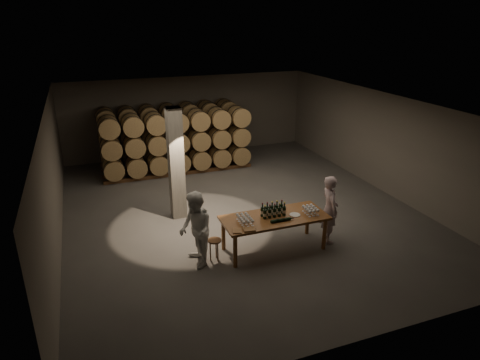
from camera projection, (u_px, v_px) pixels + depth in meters
name	position (u px, v px, depth m)	size (l,w,h in m)	color
room	(176.00, 164.00, 11.94)	(12.00, 12.00, 12.00)	#53514E
tasting_table	(274.00, 221.00, 10.47)	(2.60, 1.10, 0.90)	brown
barrel_stack_back	(170.00, 132.00, 16.73)	(5.48, 0.95, 2.31)	brown
barrel_stack_front	(178.00, 141.00, 15.51)	(5.48, 0.95, 2.31)	brown
bottle_cluster	(273.00, 211.00, 10.43)	(0.61, 0.24, 0.35)	black
lying_bottles	(281.00, 220.00, 10.17)	(0.61, 0.08, 0.08)	black
glass_cluster_left	(245.00, 218.00, 10.10)	(0.30, 0.52, 0.16)	silver
glass_cluster_right	(311.00, 209.00, 10.57)	(0.31, 0.42, 0.17)	silver
plate	(295.00, 215.00, 10.51)	(0.27, 0.27, 0.02)	silver
notebook_near	(249.00, 229.00, 9.79)	(0.27, 0.21, 0.03)	brown
notebook_corner	(237.00, 231.00, 9.74)	(0.20, 0.25, 0.02)	brown
pen	(253.00, 230.00, 9.79)	(0.01, 0.01, 0.15)	black
stool	(215.00, 243.00, 10.13)	(0.32, 0.32, 0.54)	brown
person_man	(330.00, 209.00, 10.85)	(0.65, 0.43, 1.79)	beige
person_woman	(196.00, 230.00, 9.77)	(0.89, 0.69, 1.82)	white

